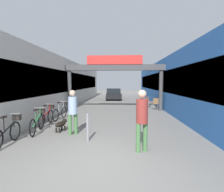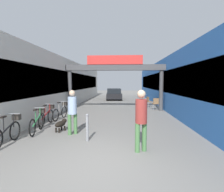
% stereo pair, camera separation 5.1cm
% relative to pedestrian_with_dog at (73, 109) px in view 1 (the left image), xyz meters
% --- Properties ---
extents(ground_plane, '(80.00, 80.00, 0.00)m').
position_rel_pedestrian_with_dog_xyz_m(ground_plane, '(1.37, -2.43, -1.00)').
color(ground_plane, gray).
extents(storefront_left, '(3.00, 26.00, 3.83)m').
position_rel_pedestrian_with_dog_xyz_m(storefront_left, '(-3.72, 8.57, 0.91)').
color(storefront_left, beige).
rests_on(storefront_left, ground_plane).
extents(storefront_right, '(3.00, 26.00, 3.83)m').
position_rel_pedestrian_with_dog_xyz_m(storefront_right, '(6.46, 8.57, 0.91)').
color(storefront_right, blue).
rests_on(storefront_right, ground_plane).
extents(arcade_sign_gateway, '(7.40, 0.47, 3.96)m').
position_rel_pedestrian_with_dog_xyz_m(arcade_sign_gateway, '(1.37, 6.11, 1.81)').
color(arcade_sign_gateway, '#4C4C4F').
rests_on(arcade_sign_gateway, ground_plane).
extents(pedestrian_with_dog, '(0.47, 0.47, 1.74)m').
position_rel_pedestrian_with_dog_xyz_m(pedestrian_with_dog, '(0.00, 0.00, 0.00)').
color(pedestrian_with_dog, '#4C7F47').
rests_on(pedestrian_with_dog, ground_plane).
extents(pedestrian_companion, '(0.46, 0.46, 1.83)m').
position_rel_pedestrian_with_dog_xyz_m(pedestrian_companion, '(2.51, -1.55, 0.06)').
color(pedestrian_companion, '#4C7F47').
rests_on(pedestrian_companion, ground_plane).
extents(dog_on_leash, '(0.43, 0.71, 0.50)m').
position_rel_pedestrian_with_dog_xyz_m(dog_on_leash, '(-0.61, 0.42, -0.69)').
color(dog_on_leash, black).
rests_on(dog_on_leash, ground_plane).
extents(bicycle_black_nearest, '(0.46, 1.69, 0.98)m').
position_rel_pedestrian_with_dog_xyz_m(bicycle_black_nearest, '(-1.82, -1.19, -0.57)').
color(bicycle_black_nearest, black).
rests_on(bicycle_black_nearest, ground_plane).
extents(bicycle_green_second, '(0.46, 1.68, 0.98)m').
position_rel_pedestrian_with_dog_xyz_m(bicycle_green_second, '(-1.54, 0.25, -0.57)').
color(bicycle_green_second, black).
rests_on(bicycle_green_second, ground_plane).
extents(bicycle_red_third, '(0.46, 1.69, 0.98)m').
position_rel_pedestrian_with_dog_xyz_m(bicycle_red_third, '(-1.72, 1.57, -0.57)').
color(bicycle_red_third, black).
rests_on(bicycle_red_third, ground_plane).
extents(bicycle_silver_farthest, '(0.46, 1.69, 0.98)m').
position_rel_pedestrian_with_dog_xyz_m(bicycle_silver_farthest, '(-1.47, 2.79, -0.57)').
color(bicycle_silver_farthest, black).
rests_on(bicycle_silver_farthest, ground_plane).
extents(bollard_post_metal, '(0.10, 0.10, 0.97)m').
position_rel_pedestrian_with_dog_xyz_m(bollard_post_metal, '(0.73, -0.74, -0.51)').
color(bollard_post_metal, gray).
rests_on(bollard_post_metal, ground_plane).
extents(cafe_chair_wood_nearer, '(0.44, 0.44, 0.89)m').
position_rel_pedestrian_with_dog_xyz_m(cafe_chair_wood_nearer, '(4.36, 6.30, -0.46)').
color(cafe_chair_wood_nearer, gray).
rests_on(cafe_chair_wood_nearer, ground_plane).
extents(cafe_chair_wood_farther, '(0.50, 0.50, 0.89)m').
position_rel_pedestrian_with_dog_xyz_m(cafe_chair_wood_farther, '(4.07, 7.61, -0.46)').
color(cafe_chair_wood_farther, gray).
rests_on(cafe_chair_wood_farther, ground_plane).
extents(parked_car_black, '(2.05, 4.12, 1.33)m').
position_rel_pedestrian_with_dog_xyz_m(parked_car_black, '(0.87, 14.30, -0.36)').
color(parked_car_black, black).
rests_on(parked_car_black, ground_plane).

